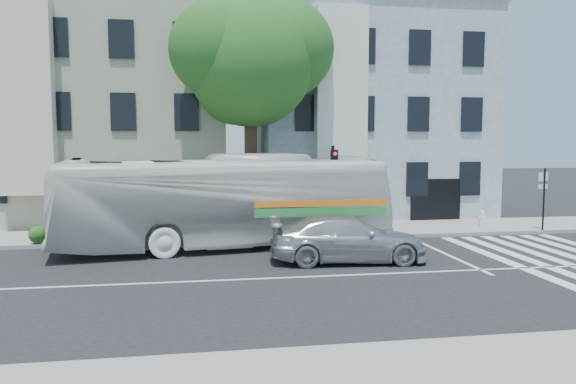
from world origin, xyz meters
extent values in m
plane|color=black|center=(0.00, 0.00, 0.00)|extent=(120.00, 120.00, 0.00)
cube|color=gray|center=(0.00, 8.00, 0.07)|extent=(80.00, 4.00, 0.15)
cube|color=gray|center=(-7.00, 15.00, 5.50)|extent=(12.00, 10.00, 11.00)
cube|color=gray|center=(7.00, 15.00, 5.50)|extent=(12.00, 10.00, 11.00)
cylinder|color=#2D2116|center=(0.00, 8.50, 2.60)|extent=(0.56, 0.56, 5.20)
sphere|color=#194E1D|center=(0.00, 8.50, 7.50)|extent=(5.60, 5.60, 5.60)
sphere|color=#194E1D|center=(1.60, 8.90, 8.20)|extent=(4.40, 4.40, 4.40)
sphere|color=#194E1D|center=(-1.40, 8.20, 8.00)|extent=(4.20, 4.20, 4.20)
sphere|color=#194E1D|center=(0.30, 9.70, 9.20)|extent=(3.80, 3.80, 3.80)
sphere|color=#194E1D|center=(-0.60, 9.10, 6.50)|extent=(3.40, 3.40, 3.40)
imported|color=silver|center=(-1.30, 5.20, 1.80)|extent=(5.03, 13.22, 3.59)
imported|color=silver|center=(2.66, 1.93, 0.77)|extent=(2.60, 5.50, 1.55)
cylinder|color=black|center=(3.13, 6.05, 1.95)|extent=(0.13, 0.13, 3.91)
cube|color=black|center=(3.13, 5.80, 3.35)|extent=(0.28, 0.23, 0.79)
sphere|color=red|center=(3.13, 5.67, 3.58)|extent=(0.15, 0.15, 0.15)
cylinder|color=white|center=(3.13, 5.90, 2.42)|extent=(0.41, 0.07, 0.41)
cylinder|color=silver|center=(10.84, 7.94, 0.43)|extent=(0.23, 0.23, 0.56)
sphere|color=silver|center=(10.84, 7.94, 0.74)|extent=(0.21, 0.21, 0.21)
cylinder|color=silver|center=(10.84, 7.94, 0.51)|extent=(0.40, 0.22, 0.13)
cylinder|color=black|center=(12.74, 6.10, 1.53)|extent=(0.08, 0.08, 2.76)
cube|color=white|center=(12.74, 6.20, 2.52)|extent=(0.50, 0.13, 0.39)
cube|color=white|center=(12.74, 6.20, 2.08)|extent=(0.50, 0.13, 0.20)
camera|label=1|loc=(-2.45, -16.34, 4.12)|focal=35.00mm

